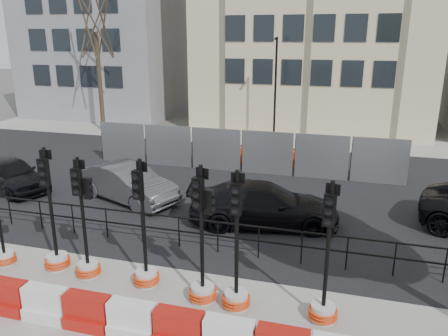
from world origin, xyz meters
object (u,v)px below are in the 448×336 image
(car_c, at_px, (264,205))
(car_a, at_px, (11,174))
(traffic_signal_h, at_px, (324,294))
(traffic_signal_d, at_px, (87,250))

(car_c, bearing_deg, car_a, 76.07)
(traffic_signal_h, bearing_deg, car_c, 126.68)
(car_a, bearing_deg, traffic_signal_h, -88.68)
(traffic_signal_d, height_order, car_a, traffic_signal_d)
(traffic_signal_h, xyz_separation_m, car_c, (-2.25, 4.73, 0.04))
(traffic_signal_d, xyz_separation_m, traffic_signal_h, (6.03, -0.23, -0.10))
(traffic_signal_d, distance_m, car_c, 5.88)
(traffic_signal_d, relative_size, traffic_signal_h, 0.99)
(traffic_signal_d, xyz_separation_m, car_c, (3.79, 4.50, -0.06))
(traffic_signal_d, bearing_deg, car_c, 43.81)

